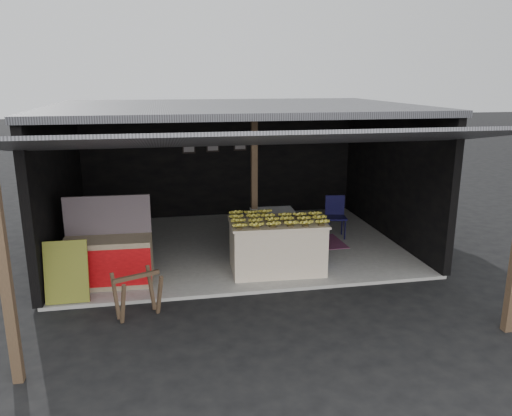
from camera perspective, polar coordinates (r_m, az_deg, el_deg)
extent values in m
plane|color=black|center=(8.55, 0.18, -9.82)|extent=(80.00, 80.00, 0.00)
cube|color=gray|center=(10.83, -2.36, -4.26)|extent=(7.00, 5.00, 0.06)
cube|color=black|center=(12.88, -4.09, 5.57)|extent=(7.00, 0.15, 2.90)
cube|color=black|center=(10.53, -21.66, 2.50)|extent=(0.15, 5.00, 2.90)
cube|color=black|center=(11.47, 15.16, 3.97)|extent=(0.15, 5.00, 2.90)
cube|color=#232326|center=(10.26, -2.53, 11.41)|extent=(7.20, 5.20, 0.12)
cube|color=#232326|center=(6.89, 1.72, 7.88)|extent=(7.40, 2.47, 0.48)
cube|color=brown|center=(9.91, -0.21, 2.70)|extent=(0.12, 0.12, 2.85)
cube|color=brown|center=(6.43, -26.63, -7.87)|extent=(0.12, 0.12, 2.50)
cube|color=beige|center=(9.23, 2.41, -4.47)|extent=(1.71, 1.08, 0.91)
cube|color=beige|center=(9.09, 2.45, -1.62)|extent=(1.78, 1.14, 0.04)
cube|color=white|center=(10.04, 1.89, -2.81)|extent=(0.86, 0.59, 0.94)
cube|color=navy|center=(9.75, 2.27, -3.05)|extent=(0.66, 0.04, 0.28)
cube|color=#B21414|center=(9.86, 2.25, -4.86)|extent=(0.42, 0.03, 0.09)
cube|color=#998466|center=(9.00, -16.49, -5.90)|extent=(1.49, 0.69, 0.83)
cube|color=red|center=(8.69, -16.68, -6.66)|extent=(1.47, 0.07, 0.65)
cube|color=white|center=(8.68, -16.69, -6.68)|extent=(0.50, 0.03, 0.17)
cube|color=#181948|center=(9.03, -16.68, -0.77)|extent=(1.47, 0.10, 0.69)
cube|color=black|center=(8.51, -20.86, -6.86)|extent=(0.67, 0.26, 0.99)
cube|color=brown|center=(7.63, -14.96, -10.57)|extent=(0.15, 0.27, 0.69)
cube|color=brown|center=(7.80, -10.97, -9.74)|extent=(0.15, 0.27, 0.69)
cube|color=brown|center=(7.93, -15.77, -9.64)|extent=(0.15, 0.27, 0.69)
cube|color=brown|center=(8.09, -11.92, -8.87)|extent=(0.15, 0.27, 0.69)
cube|color=brown|center=(7.74, -13.52, -7.62)|extent=(0.69, 0.33, 0.06)
cylinder|color=navy|center=(9.63, 6.86, -4.92)|extent=(0.37, 0.37, 0.54)
cylinder|color=black|center=(11.14, 8.34, -2.47)|extent=(0.03, 0.03, 0.46)
cylinder|color=black|center=(11.20, 10.13, -2.45)|extent=(0.03, 0.03, 0.46)
cylinder|color=black|center=(11.47, 8.05, -1.95)|extent=(0.03, 0.03, 0.46)
cylinder|color=black|center=(11.53, 9.79, -1.93)|extent=(0.03, 0.03, 0.46)
cube|color=black|center=(11.27, 9.12, -1.09)|extent=(0.50, 0.50, 0.04)
cube|color=black|center=(11.40, 8.99, 0.31)|extent=(0.44, 0.11, 0.47)
cube|color=#74195A|center=(10.90, 6.03, -4.02)|extent=(1.53, 1.04, 0.01)
cube|color=black|center=(12.66, -7.69, 7.14)|extent=(0.32, 0.03, 0.42)
cube|color=#4C4C59|center=(12.64, -7.69, 7.13)|extent=(0.26, 0.02, 0.34)
cube|color=black|center=(12.70, -4.97, 7.34)|extent=(0.32, 0.03, 0.42)
cube|color=#4C4C59|center=(12.68, -4.96, 7.33)|extent=(0.26, 0.02, 0.34)
cube|color=black|center=(12.79, -1.83, 7.53)|extent=(0.32, 0.03, 0.42)
cube|color=#4C4C59|center=(12.77, -1.81, 7.51)|extent=(0.26, 0.02, 0.34)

